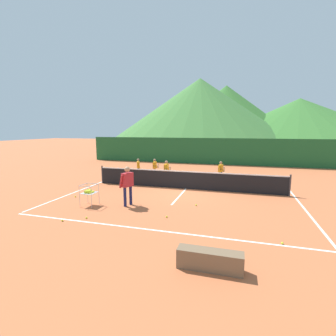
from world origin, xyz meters
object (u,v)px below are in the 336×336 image
at_px(student_2, 166,169).
at_px(courtside_bench, 210,260).
at_px(tennis_net, 186,180).
at_px(tennis_ball_0, 167,217).
at_px(tennis_ball_2, 75,196).
at_px(tennis_ball_5, 62,220).
at_px(instructor, 127,182).
at_px(student_0, 138,166).
at_px(tennis_ball_1, 282,243).
at_px(student_3, 221,170).
at_px(tennis_ball_3, 196,205).
at_px(student_1, 155,166).
at_px(ball_cart, 89,192).
at_px(tennis_ball_4, 86,218).

relative_size(student_2, courtside_bench, 0.88).
height_order(tennis_net, tennis_ball_0, tennis_net).
distance_m(tennis_ball_2, tennis_ball_5, 3.14).
distance_m(tennis_net, instructor, 3.96).
height_order(student_0, tennis_ball_1, student_0).
distance_m(student_3, tennis_ball_3, 5.23).
bearing_deg(tennis_ball_0, tennis_ball_3, 64.60).
relative_size(student_1, ball_cart, 1.38).
bearing_deg(ball_cart, student_3, 52.04).
relative_size(student_0, ball_cart, 1.38).
xyz_separation_m(student_2, tennis_ball_4, (-1.02, -6.68, -0.76)).
bearing_deg(instructor, tennis_ball_4, -112.68).
bearing_deg(tennis_ball_0, tennis_ball_4, -161.66).
xyz_separation_m(student_1, tennis_ball_0, (2.88, -6.97, -0.71)).
bearing_deg(tennis_ball_4, tennis_ball_5, -145.12).
bearing_deg(student_1, courtside_bench, -64.21).
xyz_separation_m(instructor, tennis_ball_4, (-0.77, -1.83, -0.96)).
xyz_separation_m(student_1, ball_cart, (-0.65, -6.50, -0.15)).
relative_size(student_0, tennis_ball_0, 18.27).
height_order(instructor, tennis_ball_2, instructor).
bearing_deg(tennis_ball_5, tennis_ball_0, 21.91).
xyz_separation_m(tennis_ball_1, tennis_ball_5, (-7.10, -0.27, 0.00)).
relative_size(tennis_ball_4, tennis_ball_5, 1.00).
distance_m(tennis_net, student_2, 2.03).
xyz_separation_m(student_0, courtside_bench, (5.89, -9.71, -0.52)).
height_order(tennis_net, instructor, instructor).
bearing_deg(courtside_bench, student_3, 92.79).
bearing_deg(instructor, student_3, 60.07).
height_order(tennis_ball_2, courtside_bench, courtside_bench).
xyz_separation_m(student_0, student_3, (5.41, 0.01, 0.01)).
bearing_deg(instructor, tennis_ball_5, -121.85).
bearing_deg(student_0, student_2, -24.35).
distance_m(student_0, tennis_ball_5, 8.22).
xyz_separation_m(student_0, ball_cart, (0.46, -6.34, -0.15)).
bearing_deg(student_2, student_3, 18.34).
xyz_separation_m(student_0, tennis_ball_2, (-0.92, -5.42, -0.71)).
bearing_deg(student_3, ball_cart, -127.96).
distance_m(tennis_ball_4, tennis_ball_5, 0.80).
xyz_separation_m(tennis_ball_1, tennis_ball_4, (-6.44, 0.19, 0.00)).
bearing_deg(tennis_ball_2, instructor, -8.88).
xyz_separation_m(tennis_ball_0, tennis_ball_2, (-4.92, 1.38, 0.00)).
xyz_separation_m(student_2, tennis_ball_1, (5.43, -6.88, -0.76)).
height_order(instructor, student_3, instructor).
relative_size(student_2, tennis_ball_4, 19.33).
relative_size(tennis_ball_0, tennis_ball_3, 1.00).
height_order(tennis_ball_2, tennis_ball_3, same).
height_order(student_0, tennis_ball_5, student_0).
bearing_deg(tennis_ball_2, courtside_bench, -32.21).
distance_m(tennis_net, tennis_ball_5, 6.63).
bearing_deg(instructor, student_2, 87.03).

